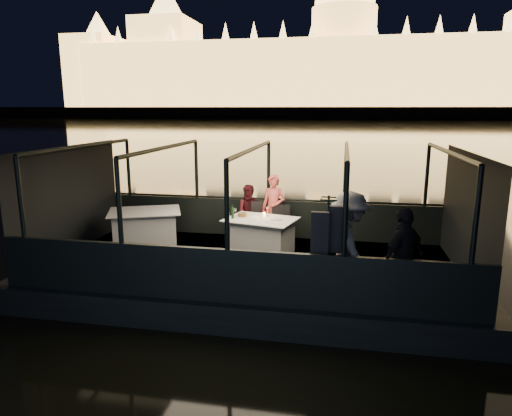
% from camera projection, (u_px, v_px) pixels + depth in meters
% --- Properties ---
extents(river_water, '(500.00, 500.00, 0.00)m').
position_uv_depth(river_water, '(335.00, 128.00, 86.15)').
color(river_water, black).
rests_on(river_water, ground).
extents(boat_hull, '(8.60, 4.40, 1.00)m').
position_uv_depth(boat_hull, '(252.00, 285.00, 9.40)').
color(boat_hull, black).
rests_on(boat_hull, river_water).
extents(boat_deck, '(8.00, 4.00, 0.04)m').
position_uv_depth(boat_deck, '(252.00, 263.00, 9.30)').
color(boat_deck, black).
rests_on(boat_deck, boat_hull).
extents(gunwale_port, '(8.00, 0.08, 0.90)m').
position_uv_depth(gunwale_port, '(268.00, 218.00, 11.12)').
color(gunwale_port, black).
rests_on(gunwale_port, boat_deck).
extents(gunwale_starboard, '(8.00, 0.08, 0.90)m').
position_uv_depth(gunwale_starboard, '(228.00, 276.00, 7.28)').
color(gunwale_starboard, black).
rests_on(gunwale_starboard, boat_deck).
extents(cabin_glass_port, '(8.00, 0.02, 1.40)m').
position_uv_depth(cabin_glass_port, '(269.00, 171.00, 10.87)').
color(cabin_glass_port, '#99B2B2').
rests_on(cabin_glass_port, gunwale_port).
extents(cabin_glass_starboard, '(8.00, 0.02, 1.40)m').
position_uv_depth(cabin_glass_starboard, '(227.00, 206.00, 7.03)').
color(cabin_glass_starboard, '#99B2B2').
rests_on(cabin_glass_starboard, gunwale_starboard).
extents(cabin_roof_glass, '(8.00, 4.00, 0.02)m').
position_uv_depth(cabin_roof_glass, '(252.00, 149.00, 8.80)').
color(cabin_roof_glass, '#99B2B2').
rests_on(cabin_roof_glass, boat_deck).
extents(end_wall_fore, '(0.02, 4.00, 2.30)m').
position_uv_depth(end_wall_fore, '(70.00, 200.00, 9.78)').
color(end_wall_fore, black).
rests_on(end_wall_fore, boat_deck).
extents(end_wall_aft, '(0.02, 4.00, 2.30)m').
position_uv_depth(end_wall_aft, '(467.00, 216.00, 8.31)').
color(end_wall_aft, black).
rests_on(end_wall_aft, boat_deck).
extents(canopy_ribs, '(8.00, 4.00, 2.30)m').
position_uv_depth(canopy_ribs, '(252.00, 207.00, 9.05)').
color(canopy_ribs, black).
rests_on(canopy_ribs, boat_deck).
extents(embankment, '(400.00, 140.00, 6.00)m').
position_uv_depth(embankment, '(341.00, 114.00, 210.66)').
color(embankment, '#423D33').
rests_on(embankment, ground).
extents(parliament_building, '(220.00, 32.00, 60.00)m').
position_uv_depth(parliament_building, '(343.00, 39.00, 171.09)').
color(parliament_building, '#F2D18C').
rests_on(parliament_building, embankment).
extents(dining_table_central, '(1.66, 1.36, 0.77)m').
position_uv_depth(dining_table_central, '(261.00, 236.00, 9.81)').
color(dining_table_central, white).
rests_on(dining_table_central, boat_deck).
extents(dining_table_aft, '(1.88, 1.64, 0.83)m').
position_uv_depth(dining_table_aft, '(145.00, 230.00, 10.31)').
color(dining_table_aft, silver).
rests_on(dining_table_aft, boat_deck).
extents(chair_port_left, '(0.57, 0.57, 0.93)m').
position_uv_depth(chair_port_left, '(258.00, 223.00, 10.61)').
color(chair_port_left, black).
rests_on(chair_port_left, boat_deck).
extents(chair_port_right, '(0.51, 0.51, 0.88)m').
position_uv_depth(chair_port_right, '(279.00, 225.00, 10.43)').
color(chair_port_right, black).
rests_on(chair_port_right, boat_deck).
extents(coat_stand, '(0.57, 0.49, 1.77)m').
position_uv_depth(coat_stand, '(327.00, 250.00, 7.14)').
color(coat_stand, black).
rests_on(coat_stand, boat_deck).
extents(person_woman_coral, '(0.63, 0.48, 1.58)m').
position_uv_depth(person_woman_coral, '(274.00, 210.00, 10.65)').
color(person_woman_coral, '#E95D54').
rests_on(person_woman_coral, boat_deck).
extents(person_man_maroon, '(0.72, 0.61, 1.33)m').
position_uv_depth(person_man_maroon, '(250.00, 209.00, 10.73)').
color(person_man_maroon, '#411218').
rests_on(person_man_maroon, boat_deck).
extents(passenger_stripe, '(1.03, 1.32, 1.79)m').
position_uv_depth(passenger_stripe, '(349.00, 249.00, 7.38)').
color(passenger_stripe, silver).
rests_on(passenger_stripe, boat_deck).
extents(passenger_dark, '(0.94, 0.98, 1.62)m').
position_uv_depth(passenger_dark, '(403.00, 256.00, 7.03)').
color(passenger_dark, black).
rests_on(passenger_dark, boat_deck).
extents(wine_bottle, '(0.07, 0.07, 0.29)m').
position_uv_depth(wine_bottle, '(233.00, 212.00, 9.73)').
color(wine_bottle, '#143718').
rests_on(wine_bottle, dining_table_central).
extents(bread_basket, '(0.23, 0.23, 0.08)m').
position_uv_depth(bread_basket, '(242.00, 215.00, 9.93)').
color(bread_basket, brown).
rests_on(bread_basket, dining_table_central).
extents(amber_candle, '(0.08, 0.08, 0.09)m').
position_uv_depth(amber_candle, '(264.00, 215.00, 9.93)').
color(amber_candle, '#F4A93D').
rests_on(amber_candle, dining_table_central).
extents(plate_near, '(0.31, 0.31, 0.02)m').
position_uv_depth(plate_near, '(276.00, 219.00, 9.68)').
color(plate_near, silver).
rests_on(plate_near, dining_table_central).
extents(plate_far, '(0.32, 0.32, 0.02)m').
position_uv_depth(plate_far, '(242.00, 215.00, 10.06)').
color(plate_far, silver).
rests_on(plate_far, dining_table_central).
extents(wine_glass_white, '(0.08, 0.08, 0.18)m').
position_uv_depth(wine_glass_white, '(235.00, 213.00, 9.85)').
color(wine_glass_white, white).
rests_on(wine_glass_white, dining_table_central).
extents(wine_glass_red, '(0.08, 0.08, 0.19)m').
position_uv_depth(wine_glass_red, '(268.00, 211.00, 10.01)').
color(wine_glass_red, silver).
rests_on(wine_glass_red, dining_table_central).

